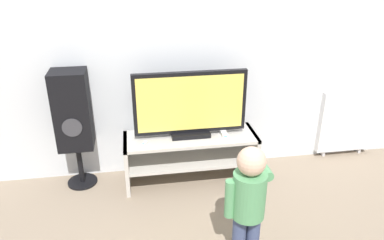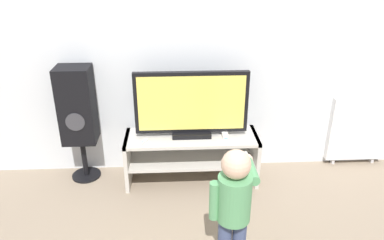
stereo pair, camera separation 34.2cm
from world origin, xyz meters
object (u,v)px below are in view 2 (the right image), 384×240
object	(u,v)px
speaker_tower	(77,108)
radiator	(358,129)
child	(234,198)
television	(191,105)
game_console	(225,134)
remote_primary	(143,142)

from	to	relation	value
speaker_tower	radiator	world-z (taller)	speaker_tower
child	radiator	xyz separation A→B (m)	(1.52, 1.31, -0.14)
television	game_console	xyz separation A→B (m)	(0.32, -0.03, -0.29)
remote_primary	speaker_tower	bearing A→B (deg)	159.05
child	radiator	world-z (taller)	child
television	remote_primary	distance (m)	0.57
game_console	remote_primary	bearing A→B (deg)	-171.61
television	game_console	world-z (taller)	television
remote_primary	child	xyz separation A→B (m)	(0.70, -0.96, 0.05)
television	speaker_tower	distance (m)	1.08
child	game_console	bearing A→B (deg)	85.90
radiator	television	bearing A→B (deg)	-173.32
remote_primary	child	bearing A→B (deg)	-53.89
game_console	remote_primary	size ratio (longest dim) A/B	1.42
television	child	size ratio (longest dim) A/B	1.14
remote_primary	speaker_tower	distance (m)	0.71
television	child	xyz separation A→B (m)	(0.24, -1.10, -0.25)
child	radiator	distance (m)	2.01
speaker_tower	television	bearing A→B (deg)	-4.86
game_console	child	bearing A→B (deg)	-94.10
child	speaker_tower	size ratio (longest dim) A/B	0.80
game_console	child	xyz separation A→B (m)	(-0.08, -1.07, 0.04)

